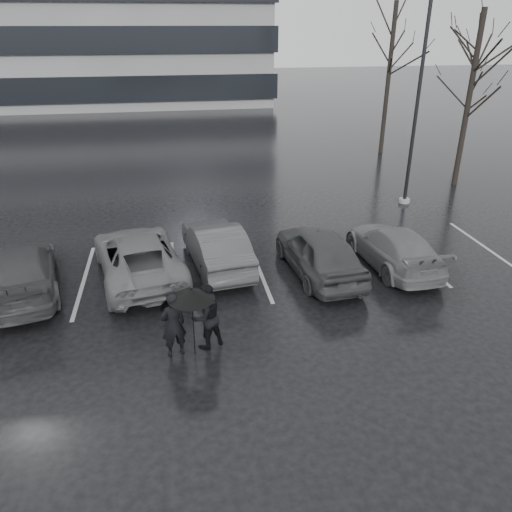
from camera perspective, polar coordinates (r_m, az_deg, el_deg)
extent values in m
plane|color=black|center=(14.41, -0.39, -5.71)|extent=(160.00, 160.00, 0.00)
imported|color=black|center=(16.00, 7.24, 0.47)|extent=(2.22, 4.64, 1.53)
imported|color=#29292B|center=(16.46, -4.55, 1.21)|extent=(2.15, 4.63, 1.47)
imported|color=#4B4B4E|center=(16.14, -13.32, 0.01)|extent=(3.35, 5.55, 1.44)
imported|color=black|center=(16.36, -25.29, -1.54)|extent=(3.02, 5.23, 1.43)
imported|color=#4B4B4E|center=(17.10, 15.43, 1.00)|extent=(2.10, 4.63, 1.32)
imported|color=black|center=(12.18, -9.43, -7.79)|extent=(0.71, 0.57, 1.69)
imported|color=black|center=(12.38, -5.71, -6.89)|extent=(1.03, 0.94, 1.70)
cylinder|color=black|center=(12.16, -7.16, -7.99)|extent=(0.02, 0.02, 1.58)
cone|color=black|center=(11.70, -7.39, -4.35)|extent=(1.09, 1.09, 0.28)
sphere|color=black|center=(11.63, -7.43, -3.75)|extent=(0.05, 0.05, 0.05)
cylinder|color=gray|center=(23.60, 16.59, 6.09)|extent=(0.48, 0.48, 0.19)
cylinder|color=black|center=(22.65, 17.93, 16.13)|extent=(0.15, 0.15, 8.57)
cube|color=#A2A2A4|center=(16.72, -19.06, -2.58)|extent=(0.12, 5.00, 0.00)
cube|color=#A2A2A4|center=(16.46, -9.43, -1.90)|extent=(0.12, 5.00, 0.00)
cube|color=#A2A2A4|center=(16.67, 0.21, -1.17)|extent=(0.12, 5.00, 0.00)
cube|color=#A2A2A4|center=(17.33, 9.37, -0.45)|extent=(0.12, 5.00, 0.00)
cube|color=#A2A2A4|center=(18.40, 17.65, 0.22)|extent=(0.12, 5.00, 0.00)
cube|color=#A2A2A4|center=(19.82, 24.88, 0.80)|extent=(0.12, 5.00, 0.00)
cylinder|color=black|center=(26.48, 23.11, 15.91)|extent=(0.26, 0.26, 8.00)
cylinder|color=black|center=(31.23, 23.10, 16.12)|extent=(0.26, 0.26, 7.00)
cylinder|color=black|center=(32.13, 14.86, 18.79)|extent=(0.26, 0.26, 8.50)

